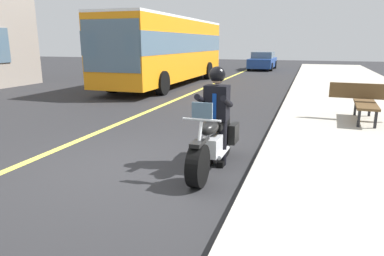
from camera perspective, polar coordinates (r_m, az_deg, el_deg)
name	(u,v)px	position (r m, az deg, el deg)	size (l,w,h in m)	color
ground_plane	(133,169)	(6.16, -9.67, -6.60)	(80.00, 80.00, 0.00)	#28282B
lane_center_stripe	(40,157)	(7.29, -23.72, -4.33)	(60.00, 0.16, 0.01)	#E5DB4C
motorcycle_main	(213,143)	(5.99, 3.50, -2.46)	(2.21, 0.60, 1.26)	black
rider_main	(217,108)	(6.03, 4.04, 3.36)	(0.62, 0.54, 1.74)	black
bus_far	(168,48)	(18.21, -3.93, 13.01)	(11.05, 2.70, 3.30)	orange
car_silver	(263,61)	(29.10, 11.52, 10.74)	(4.60, 1.92, 1.40)	navy
bench_sidewalk	(366,99)	(10.04, 26.63, 4.25)	(1.82, 1.80, 0.95)	brown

